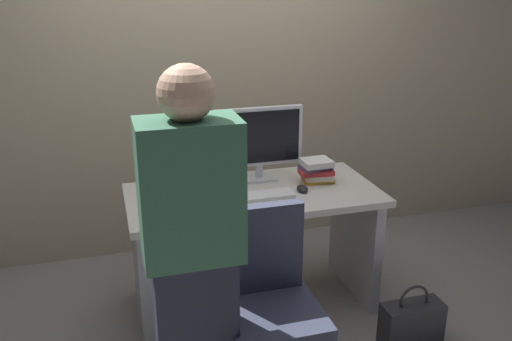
% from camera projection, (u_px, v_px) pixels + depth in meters
% --- Properties ---
extents(ground_plane, '(9.00, 9.00, 0.00)m').
position_uv_depth(ground_plane, '(254.00, 302.00, 3.43)').
color(ground_plane, gray).
extents(wall_back, '(6.40, 0.10, 3.00)m').
position_uv_depth(wall_back, '(216.00, 43.00, 3.78)').
color(wall_back, tan).
rests_on(wall_back, ground).
extents(desk, '(1.46, 0.71, 0.75)m').
position_uv_depth(desk, '(254.00, 228.00, 3.25)').
color(desk, beige).
rests_on(desk, ground).
extents(office_chair, '(0.52, 0.52, 0.94)m').
position_uv_depth(office_chair, '(270.00, 316.00, 2.56)').
color(office_chair, black).
rests_on(office_chair, ground).
extents(person_at_desk, '(0.40, 0.24, 1.64)m').
position_uv_depth(person_at_desk, '(193.00, 259.00, 2.23)').
color(person_at_desk, '#262838').
rests_on(person_at_desk, ground).
extents(monitor, '(0.54, 0.14, 0.46)m').
position_uv_depth(monitor, '(259.00, 140.00, 3.28)').
color(monitor, silver).
rests_on(monitor, desk).
extents(keyboard, '(0.43, 0.13, 0.02)m').
position_uv_depth(keyboard, '(257.00, 196.00, 3.09)').
color(keyboard, white).
rests_on(keyboard, desk).
extents(mouse, '(0.06, 0.10, 0.03)m').
position_uv_depth(mouse, '(302.00, 189.00, 3.18)').
color(mouse, black).
rests_on(mouse, desk).
extents(cup_near_keyboard, '(0.08, 0.08, 0.09)m').
position_uv_depth(cup_near_keyboard, '(189.00, 200.00, 2.94)').
color(cup_near_keyboard, '#3372B2').
rests_on(cup_near_keyboard, desk).
extents(cup_by_monitor, '(0.07, 0.07, 0.09)m').
position_uv_depth(cup_by_monitor, '(182.00, 184.00, 3.18)').
color(cup_by_monitor, '#3372B2').
rests_on(cup_by_monitor, desk).
extents(book_stack, '(0.22, 0.18, 0.15)m').
position_uv_depth(book_stack, '(317.00, 171.00, 3.30)').
color(book_stack, gold).
rests_on(book_stack, desk).
extents(handbag, '(0.34, 0.14, 0.38)m').
position_uv_depth(handbag, '(411.00, 324.00, 2.99)').
color(handbag, '#262628').
rests_on(handbag, ground).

